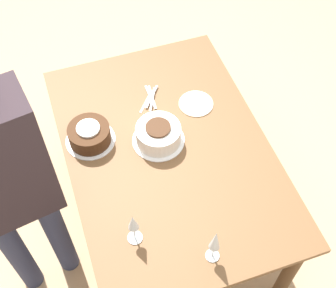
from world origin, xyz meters
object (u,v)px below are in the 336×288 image
object	(u,v)px
wine_glass_near	(133,224)
wine_glass_far	(215,242)
cake_center_white	(158,134)
person_cutting	(5,183)
cake_front_chocolate	(89,135)

from	to	relation	value
wine_glass_near	wine_glass_far	distance (m)	0.34
wine_glass_near	cake_center_white	bearing A→B (deg)	150.87
wine_glass_far	person_cutting	world-z (taller)	person_cutting
cake_front_chocolate	person_cutting	xyz separation A→B (m)	(0.29, -0.40, 0.21)
cake_front_chocolate	wine_glass_far	world-z (taller)	wine_glass_far
cake_center_white	wine_glass_near	world-z (taller)	wine_glass_near
cake_front_chocolate	wine_glass_far	size ratio (longest dim) A/B	1.11
wine_glass_far	person_cutting	bearing A→B (deg)	-122.59
wine_glass_far	cake_front_chocolate	bearing A→B (deg)	-155.58
cake_center_white	cake_front_chocolate	size ratio (longest dim) A/B	1.06
wine_glass_far	person_cutting	distance (m)	0.90
cake_front_chocolate	person_cutting	size ratio (longest dim) A/B	0.15
wine_glass_near	person_cutting	world-z (taller)	person_cutting
wine_glass_far	wine_glass_near	bearing A→B (deg)	-123.02
cake_front_chocolate	person_cutting	bearing A→B (deg)	-53.63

